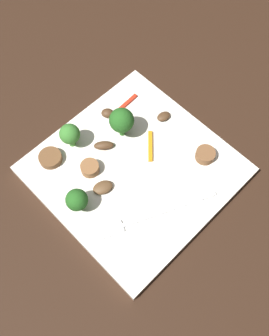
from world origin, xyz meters
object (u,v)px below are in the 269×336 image
at_px(broccoli_floret_1, 122,121).
at_px(pepper_strip_0, 127,103).
at_px(fork, 150,216).
at_px(broccoli_floret_0, 70,134).
at_px(sausage_slice_2, 205,155).
at_px(mushroom_1, 103,187).
at_px(sausage_slice_1, 50,158).
at_px(mushroom_0, 104,145).
at_px(pepper_strip_1, 150,146).
at_px(broccoli_floret_2, 77,200).
at_px(plate, 134,170).
at_px(mushroom_2, 108,113).
at_px(sausage_slice_0, 90,168).
at_px(mushroom_3, 164,116).

distance_m(broccoli_floret_1, pepper_strip_0, 0.07).
bearing_deg(pepper_strip_0, fork, 55.03).
bearing_deg(broccoli_floret_0, sausage_slice_2, 128.91).
bearing_deg(mushroom_1, sausage_slice_1, -75.31).
xyz_separation_m(broccoli_floret_0, pepper_strip_0, (-0.12, 0.01, -0.03)).
relative_size(mushroom_0, pepper_strip_1, 0.59).
bearing_deg(broccoli_floret_0, mushroom_0, 128.65).
height_order(broccoli_floret_2, mushroom_1, broccoli_floret_2).
height_order(plate, pepper_strip_1, pepper_strip_1).
bearing_deg(mushroom_2, fork, 66.03).
xyz_separation_m(mushroom_0, mushroom_2, (-0.05, -0.04, 0.00)).
distance_m(fork, mushroom_0, 0.13).
relative_size(plate, sausage_slice_0, 9.57).
distance_m(mushroom_0, pepper_strip_0, 0.09).
height_order(plate, broccoli_floret_0, broccoli_floret_0).
relative_size(plate, mushroom_0, 8.63).
bearing_deg(broccoli_floret_0, broccoli_floret_2, 54.71).
height_order(fork, sausage_slice_0, sausage_slice_0).
distance_m(broccoli_floret_1, broccoli_floret_2, 0.14).
height_order(mushroom_0, mushroom_2, mushroom_2).
relative_size(broccoli_floret_2, pepper_strip_1, 0.81).
distance_m(mushroom_0, mushroom_3, 0.11).
distance_m(broccoli_floret_2, sausage_slice_2, 0.21).
bearing_deg(sausage_slice_2, broccoli_floret_1, -62.99).
height_order(sausage_slice_0, mushroom_2, sausage_slice_0).
bearing_deg(broccoli_floret_1, pepper_strip_0, -142.16).
xyz_separation_m(broccoli_floret_0, sausage_slice_0, (0.01, 0.05, -0.02)).
bearing_deg(mushroom_0, pepper_strip_0, -158.14).
bearing_deg(broccoli_floret_0, sausage_slice_1, -2.89).
xyz_separation_m(plate, broccoli_floret_2, (0.10, -0.01, 0.03)).
relative_size(fork, pepper_strip_0, 3.99).
distance_m(sausage_slice_0, mushroom_0, 0.04).
relative_size(broccoli_floret_0, broccoli_floret_2, 1.07).
relative_size(broccoli_floret_2, sausage_slice_1, 1.22).
relative_size(plate, broccoli_floret_2, 6.25).
bearing_deg(sausage_slice_0, mushroom_2, -147.77).
bearing_deg(mushroom_0, mushroom_2, -138.54).
height_order(plate, pepper_strip_0, pepper_strip_0).
relative_size(mushroom_0, mushroom_1, 1.02).
bearing_deg(sausage_slice_0, broccoli_floret_2, 32.70).
xyz_separation_m(mushroom_2, mushroom_3, (-0.06, 0.07, -0.00)).
xyz_separation_m(broccoli_floret_1, mushroom_0, (0.04, -0.00, -0.03)).
distance_m(broccoli_floret_0, sausage_slice_2, 0.21).
height_order(mushroom_1, pepper_strip_1, mushroom_1).
bearing_deg(broccoli_floret_0, fork, 90.19).
bearing_deg(sausage_slice_1, sausage_slice_2, 136.46).
xyz_separation_m(mushroom_1, mushroom_3, (-0.16, -0.02, -0.00)).
bearing_deg(sausage_slice_0, fork, 95.52).
distance_m(sausage_slice_0, sausage_slice_2, 0.18).
bearing_deg(sausage_slice_2, mushroom_2, -71.54).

